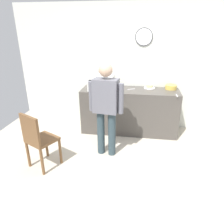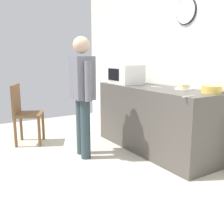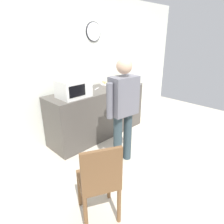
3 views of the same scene
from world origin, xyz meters
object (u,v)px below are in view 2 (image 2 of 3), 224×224
object	(u,v)px
sandwich_plate	(184,88)
person_standing	(82,89)
microwave	(126,74)
fork_utensil	(157,87)
spoon_utensil	(189,96)
wooden_chair	(24,111)
salad_bowl	(212,89)

from	to	relation	value
sandwich_plate	person_standing	distance (m)	1.34
microwave	fork_utensil	size ratio (longest dim) A/B	2.94
sandwich_plate	spoon_utensil	xyz separation A→B (m)	(0.49, -0.44, -0.02)
microwave	spoon_utensil	xyz separation A→B (m)	(1.47, -0.19, -0.15)
fork_utensil	wooden_chair	bearing A→B (deg)	-130.77
fork_utensil	spoon_utensil	bearing A→B (deg)	-19.60
person_standing	wooden_chair	distance (m)	1.19
salad_bowl	person_standing	distance (m)	1.62
wooden_chair	sandwich_plate	bearing A→B (deg)	44.58
spoon_utensil	sandwich_plate	bearing A→B (deg)	138.26
fork_utensil	wooden_chair	world-z (taller)	fork_utensil
spoon_utensil	fork_utensil	bearing A→B (deg)	160.40
sandwich_plate	wooden_chair	world-z (taller)	sandwich_plate
spoon_utensil	person_standing	world-z (taller)	person_standing
microwave	spoon_utensil	distance (m)	1.49
microwave	sandwich_plate	xyz separation A→B (m)	(0.98, 0.25, -0.13)
fork_utensil	salad_bowl	bearing A→B (deg)	9.36
sandwich_plate	person_standing	bearing A→B (deg)	-122.89
person_standing	wooden_chair	bearing A→B (deg)	-150.49
salad_bowl	person_standing	world-z (taller)	person_standing
person_standing	wooden_chair	size ratio (longest dim) A/B	1.72
microwave	salad_bowl	distance (m)	1.44
spoon_utensil	person_standing	size ratio (longest dim) A/B	0.11
person_standing	salad_bowl	bearing A→B (deg)	43.95
spoon_utensil	person_standing	distance (m)	1.40
microwave	sandwich_plate	distance (m)	1.02
fork_utensil	wooden_chair	size ratio (longest dim) A/B	0.18
sandwich_plate	microwave	bearing A→B (deg)	-165.57
wooden_chair	fork_utensil	bearing A→B (deg)	49.23
microwave	wooden_chair	distance (m)	1.69
fork_utensil	spoon_utensil	world-z (taller)	same
microwave	fork_utensil	world-z (taller)	microwave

